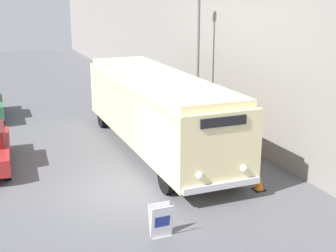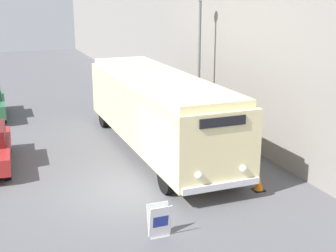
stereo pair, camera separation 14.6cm
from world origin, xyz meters
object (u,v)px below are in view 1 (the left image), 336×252
object	(u,v)px
sign_board	(161,221)
streetlamp	(198,43)
vintage_bus	(156,107)
traffic_cone	(259,183)

from	to	relation	value
sign_board	streetlamp	xyz separation A→B (m)	(5.04, 8.45, 3.57)
vintage_bus	traffic_cone	distance (m)	5.48
sign_board	streetlamp	world-z (taller)	streetlamp
sign_board	traffic_cone	bearing A→B (deg)	21.82
vintage_bus	traffic_cone	bearing A→B (deg)	-71.76
sign_board	vintage_bus	bearing A→B (deg)	70.37
vintage_bus	sign_board	bearing A→B (deg)	-109.63
traffic_cone	sign_board	bearing A→B (deg)	-158.18
sign_board	streetlamp	size ratio (longest dim) A/B	0.15
traffic_cone	vintage_bus	bearing A→B (deg)	108.24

